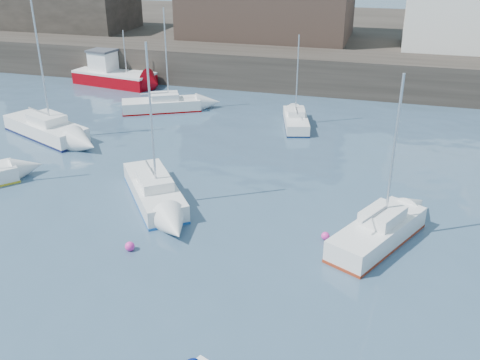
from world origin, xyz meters
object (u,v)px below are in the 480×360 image
(sailboat_e, at_px, (46,128))
(buoy_mid, at_px, (325,239))
(sailboat_f, at_px, (296,120))
(sailboat_c, at_px, (378,232))
(buoy_far, at_px, (155,166))
(fishing_boat, at_px, (112,74))
(sailboat_h, at_px, (162,104))
(sailboat_b, at_px, (154,190))
(buoy_near, at_px, (130,250))

(sailboat_e, bearing_deg, buoy_mid, -22.44)
(sailboat_f, relative_size, buoy_mid, 16.95)
(sailboat_c, distance_m, buoy_far, 13.84)
(buoy_far, bearing_deg, sailboat_c, -22.18)
(sailboat_e, xyz_separation_m, buoy_far, (8.90, -2.56, -0.57))
(fishing_boat, relative_size, sailboat_e, 0.87)
(sailboat_f, bearing_deg, sailboat_h, 175.98)
(sailboat_b, distance_m, sailboat_c, 11.07)
(sailboat_b, bearing_deg, buoy_far, 114.26)
(sailboat_c, relative_size, sailboat_f, 1.19)
(sailboat_c, bearing_deg, buoy_mid, -172.85)
(sailboat_h, height_order, buoy_far, sailboat_h)
(sailboat_h, relative_size, buoy_mid, 20.59)
(sailboat_c, relative_size, sailboat_e, 0.84)
(buoy_mid, bearing_deg, sailboat_f, 105.45)
(fishing_boat, xyz_separation_m, buoy_mid, (21.78, -21.36, -0.93))
(sailboat_h, bearing_deg, buoy_near, -70.46)
(sailboat_b, height_order, buoy_far, sailboat_b)
(sailboat_h, bearing_deg, fishing_boat, 140.71)
(sailboat_h, height_order, buoy_mid, sailboat_h)
(sailboat_f, bearing_deg, sailboat_c, -66.49)
(sailboat_f, bearing_deg, buoy_near, -102.11)
(buoy_near, bearing_deg, buoy_mid, 21.98)
(fishing_boat, distance_m, buoy_mid, 30.52)
(buoy_near, bearing_deg, sailboat_e, 136.07)
(sailboat_c, bearing_deg, sailboat_e, 160.28)
(sailboat_e, xyz_separation_m, sailboat_h, (5.08, 7.29, -0.08))
(sailboat_c, bearing_deg, buoy_near, -161.08)
(sailboat_b, xyz_separation_m, sailboat_c, (11.00, -1.21, 0.04))
(sailboat_b, distance_m, sailboat_e, 12.57)
(sailboat_c, xyz_separation_m, sailboat_e, (-21.71, 7.78, 0.01))
(fishing_boat, relative_size, buoy_mid, 20.86)
(sailboat_h, distance_m, buoy_mid, 21.07)
(buoy_near, bearing_deg, sailboat_f, 77.89)
(fishing_boat, bearing_deg, sailboat_f, -20.82)
(sailboat_c, height_order, buoy_far, sailboat_c)
(buoy_mid, bearing_deg, sailboat_c, 7.15)
(buoy_far, bearing_deg, sailboat_b, -65.74)
(sailboat_f, height_order, buoy_near, sailboat_f)
(buoy_mid, bearing_deg, buoy_near, -158.02)
(buoy_near, xyz_separation_m, buoy_far, (-2.75, 8.67, 0.00))
(sailboat_b, relative_size, buoy_mid, 21.85)
(sailboat_f, relative_size, buoy_far, 14.13)
(sailboat_e, bearing_deg, fishing_boat, 99.68)
(sailboat_f, bearing_deg, sailboat_b, -109.92)
(sailboat_e, distance_m, buoy_near, 16.19)
(sailboat_b, xyz_separation_m, buoy_near, (0.94, -4.65, -0.52))
(fishing_boat, height_order, buoy_near, fishing_boat)
(sailboat_e, height_order, buoy_mid, sailboat_e)
(sailboat_e, height_order, sailboat_f, sailboat_e)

